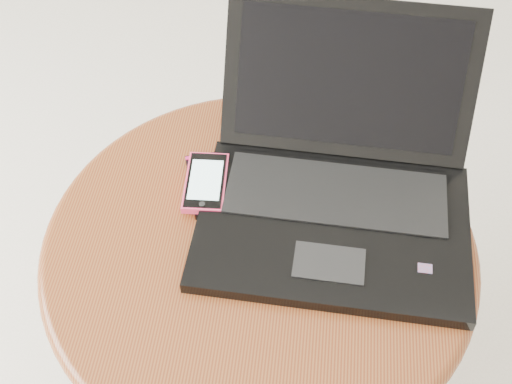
# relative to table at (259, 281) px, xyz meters

# --- Properties ---
(table) EXTENTS (0.59, 0.59, 0.47)m
(table) POSITION_rel_table_xyz_m (0.00, 0.00, 0.00)
(table) COLOR brown
(table) RESTS_ON ground
(laptop) EXTENTS (0.37, 0.38, 0.21)m
(laptop) POSITION_rel_table_xyz_m (0.10, 0.08, 0.14)
(laptop) COLOR black
(laptop) RESTS_ON table
(phone_black) EXTENTS (0.09, 0.13, 0.01)m
(phone_black) POSITION_rel_table_xyz_m (-0.08, 0.09, 0.11)
(phone_black) COLOR black
(phone_black) RESTS_ON table
(phone_pink) EXTENTS (0.06, 0.11, 0.01)m
(phone_pink) POSITION_rel_table_xyz_m (-0.08, 0.08, 0.12)
(phone_pink) COLOR #FF3A68
(phone_pink) RESTS_ON phone_black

